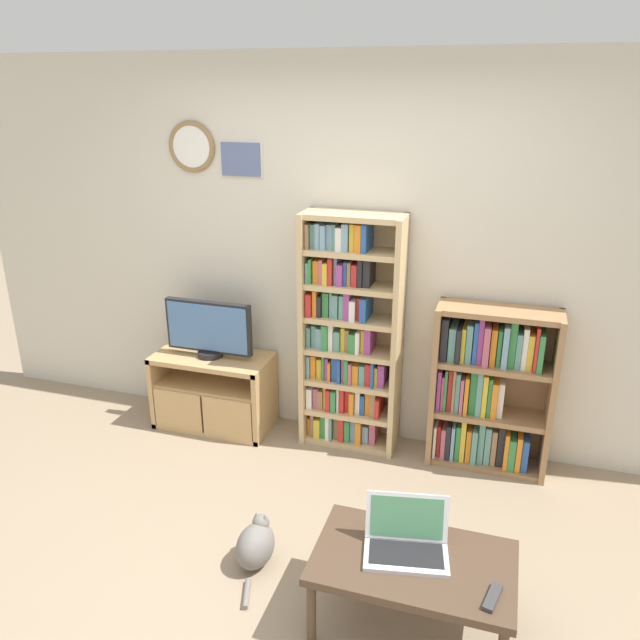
% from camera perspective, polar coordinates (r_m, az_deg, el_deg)
% --- Properties ---
extents(ground_plane, '(18.00, 18.00, 0.00)m').
position_cam_1_polar(ground_plane, '(3.45, -5.13, -23.23)').
color(ground_plane, gray).
extents(wall_back, '(5.88, 0.09, 2.60)m').
position_cam_1_polar(wall_back, '(4.22, 2.87, 5.81)').
color(wall_back, beige).
rests_on(wall_back, ground_plane).
extents(tv_stand, '(0.85, 0.42, 0.56)m').
position_cam_1_polar(tv_stand, '(4.67, -9.74, -6.42)').
color(tv_stand, tan).
rests_on(tv_stand, ground_plane).
extents(television, '(0.64, 0.18, 0.42)m').
position_cam_1_polar(television, '(4.48, -10.13, -0.83)').
color(television, black).
rests_on(television, tv_stand).
extents(bookshelf_tall, '(0.66, 0.29, 1.64)m').
position_cam_1_polar(bookshelf_tall, '(4.22, 2.56, -1.63)').
color(bookshelf_tall, tan).
rests_on(bookshelf_tall, ground_plane).
extents(bookshelf_short, '(0.76, 0.29, 1.10)m').
position_cam_1_polar(bookshelf_short, '(4.20, 15.01, -6.22)').
color(bookshelf_short, '#9E754C').
rests_on(bookshelf_short, ground_plane).
extents(coffee_table, '(0.91, 0.54, 0.38)m').
position_cam_1_polar(coffee_table, '(3.07, 8.50, -21.45)').
color(coffee_table, '#4C3828').
rests_on(coffee_table, ground_plane).
extents(laptop, '(0.42, 0.33, 0.24)m').
position_cam_1_polar(laptop, '(3.04, 7.89, -19.25)').
color(laptop, silver).
rests_on(laptop, coffee_table).
extents(remote_near_laptop, '(0.08, 0.17, 0.02)m').
position_cam_1_polar(remote_near_laptop, '(2.92, 15.50, -23.24)').
color(remote_near_laptop, '#38383A').
rests_on(remote_near_laptop, coffee_table).
extents(cat, '(0.21, 0.45, 0.27)m').
position_cam_1_polar(cat, '(3.51, -5.85, -19.73)').
color(cat, slate).
rests_on(cat, ground_plane).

